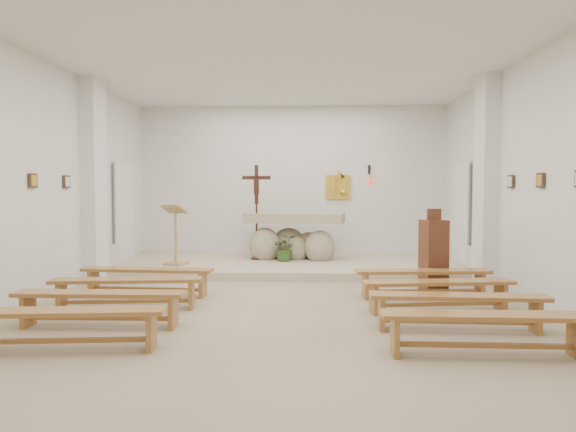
{
  "coord_description": "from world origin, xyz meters",
  "views": [
    {
      "loc": [
        0.35,
        -6.81,
        1.6
      ],
      "look_at": [
        0.03,
        1.6,
        1.16
      ],
      "focal_mm": 32.0,
      "sensor_mm": 36.0,
      "label": 1
    }
  ],
  "objects_px": {
    "donation_pedestal": "(433,255)",
    "bench_left_second": "(127,286)",
    "altar": "(293,239)",
    "bench_right_fourth": "(485,324)",
    "bench_right_third": "(458,304)",
    "bench_left_fourth": "(64,320)",
    "crucifix_stand": "(257,205)",
    "lectern": "(175,235)",
    "bench_right_second": "(438,289)",
    "bench_right_front": "(423,277)",
    "bench_left_third": "(100,301)",
    "bench_left_front": "(148,275)"
  },
  "relations": [
    {
      "from": "donation_pedestal",
      "to": "bench_left_second",
      "type": "distance_m",
      "value": 4.57
    },
    {
      "from": "altar",
      "to": "bench_left_second",
      "type": "relative_size",
      "value": 1.07
    },
    {
      "from": "bench_left_second",
      "to": "bench_right_fourth",
      "type": "relative_size",
      "value": 1.01
    },
    {
      "from": "altar",
      "to": "bench_right_fourth",
      "type": "distance_m",
      "value": 6.1
    },
    {
      "from": "bench_right_third",
      "to": "altar",
      "type": "bearing_deg",
      "value": 114.37
    },
    {
      "from": "bench_left_second",
      "to": "donation_pedestal",
      "type": "bearing_deg",
      "value": 11.45
    },
    {
      "from": "bench_left_fourth",
      "to": "crucifix_stand",
      "type": "bearing_deg",
      "value": 71.1
    },
    {
      "from": "lectern",
      "to": "bench_right_third",
      "type": "distance_m",
      "value": 5.78
    },
    {
      "from": "bench_right_second",
      "to": "bench_left_fourth",
      "type": "distance_m",
      "value": 4.46
    },
    {
      "from": "crucifix_stand",
      "to": "bench_right_front",
      "type": "height_order",
      "value": "crucifix_stand"
    },
    {
      "from": "bench_left_second",
      "to": "bench_left_fourth",
      "type": "height_order",
      "value": "same"
    },
    {
      "from": "bench_right_front",
      "to": "bench_right_fourth",
      "type": "relative_size",
      "value": 1.01
    },
    {
      "from": "bench_left_third",
      "to": "bench_left_fourth",
      "type": "xyz_separation_m",
      "value": [
        0.0,
        -0.88,
        0.0
      ]
    },
    {
      "from": "bench_right_third",
      "to": "bench_left_second",
      "type": "bearing_deg",
      "value": 170.07
    },
    {
      "from": "altar",
      "to": "bench_right_fourth",
      "type": "xyz_separation_m",
      "value": [
        1.99,
        -5.76,
        -0.24
      ]
    },
    {
      "from": "bench_right_front",
      "to": "bench_right_third",
      "type": "bearing_deg",
      "value": -93.92
    },
    {
      "from": "donation_pedestal",
      "to": "bench_left_second",
      "type": "xyz_separation_m",
      "value": [
        -4.36,
        -1.35,
        -0.26
      ]
    },
    {
      "from": "bench_left_front",
      "to": "bench_right_second",
      "type": "bearing_deg",
      "value": -8.25
    },
    {
      "from": "lectern",
      "to": "bench_right_fourth",
      "type": "distance_m",
      "value": 6.41
    },
    {
      "from": "crucifix_stand",
      "to": "bench_right_second",
      "type": "xyz_separation_m",
      "value": [
        2.75,
        -3.85,
        -0.96
      ]
    },
    {
      "from": "bench_left_fourth",
      "to": "bench_right_fourth",
      "type": "distance_m",
      "value": 4.09
    },
    {
      "from": "bench_right_front",
      "to": "bench_left_third",
      "type": "distance_m",
      "value": 4.46
    },
    {
      "from": "bench_right_third",
      "to": "bench_left_front",
      "type": "bearing_deg",
      "value": 158.93
    },
    {
      "from": "donation_pedestal",
      "to": "bench_left_front",
      "type": "bearing_deg",
      "value": 171.9
    },
    {
      "from": "altar",
      "to": "bench_right_front",
      "type": "relative_size",
      "value": 1.07
    },
    {
      "from": "lectern",
      "to": "donation_pedestal",
      "type": "relative_size",
      "value": 0.91
    },
    {
      "from": "bench_right_front",
      "to": "bench_left_third",
      "type": "height_order",
      "value": "same"
    },
    {
      "from": "altar",
      "to": "lectern",
      "type": "xyz_separation_m",
      "value": [
        -2.24,
        -0.96,
        0.18
      ]
    },
    {
      "from": "lectern",
      "to": "bench_right_second",
      "type": "bearing_deg",
      "value": -18.44
    },
    {
      "from": "donation_pedestal",
      "to": "bench_right_second",
      "type": "distance_m",
      "value": 1.4
    },
    {
      "from": "crucifix_stand",
      "to": "donation_pedestal",
      "type": "relative_size",
      "value": 1.5
    },
    {
      "from": "bench_left_second",
      "to": "bench_right_fourth",
      "type": "height_order",
      "value": "same"
    },
    {
      "from": "lectern",
      "to": "bench_left_third",
      "type": "bearing_deg",
      "value": -70.75
    },
    {
      "from": "bench_left_front",
      "to": "bench_right_second",
      "type": "xyz_separation_m",
      "value": [
        4.09,
        -0.88,
        0.0
      ]
    },
    {
      "from": "bench_left_second",
      "to": "bench_right_second",
      "type": "distance_m",
      "value": 4.09
    },
    {
      "from": "altar",
      "to": "donation_pedestal",
      "type": "bearing_deg",
      "value": -40.41
    },
    {
      "from": "donation_pedestal",
      "to": "bench_right_front",
      "type": "distance_m",
      "value": 0.6
    },
    {
      "from": "bench_right_second",
      "to": "bench_left_front",
      "type": "bearing_deg",
      "value": 160.59
    },
    {
      "from": "lectern",
      "to": "bench_left_fourth",
      "type": "distance_m",
      "value": 4.82
    },
    {
      "from": "bench_right_front",
      "to": "bench_left_second",
      "type": "height_order",
      "value": "same"
    },
    {
      "from": "bench_left_front",
      "to": "bench_right_second",
      "type": "height_order",
      "value": "same"
    },
    {
      "from": "altar",
      "to": "crucifix_stand",
      "type": "xyz_separation_m",
      "value": [
        -0.76,
        -0.15,
        0.72
      ]
    },
    {
      "from": "bench_left_third",
      "to": "bench_right_fourth",
      "type": "xyz_separation_m",
      "value": [
        4.09,
        -0.88,
        0.0
      ]
    },
    {
      "from": "bench_left_front",
      "to": "bench_right_second",
      "type": "distance_m",
      "value": 4.19
    },
    {
      "from": "donation_pedestal",
      "to": "bench_right_front",
      "type": "bearing_deg",
      "value": -133.59
    },
    {
      "from": "bench_left_fourth",
      "to": "bench_right_fourth",
      "type": "relative_size",
      "value": 1.01
    },
    {
      "from": "altar",
      "to": "donation_pedestal",
      "type": "xyz_separation_m",
      "value": [
        2.25,
        -2.65,
        0.02
      ]
    },
    {
      "from": "bench_right_second",
      "to": "bench_right_fourth",
      "type": "bearing_deg",
      "value": -97.27
    },
    {
      "from": "bench_right_fourth",
      "to": "bench_left_third",
      "type": "bearing_deg",
      "value": 168.67
    },
    {
      "from": "lectern",
      "to": "donation_pedestal",
      "type": "xyz_separation_m",
      "value": [
        4.5,
        -1.68,
        -0.16
      ]
    }
  ]
}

